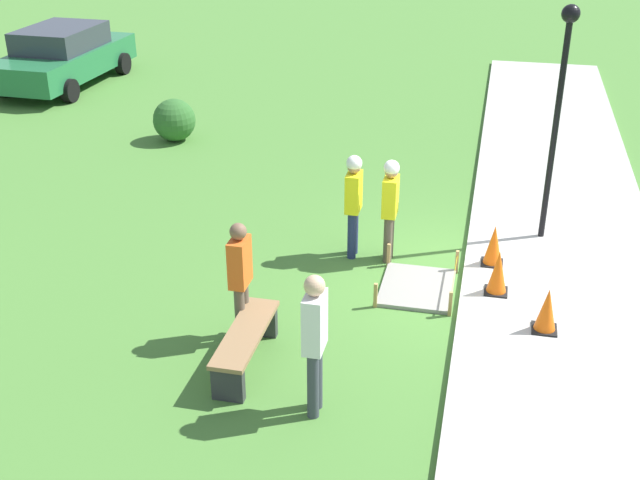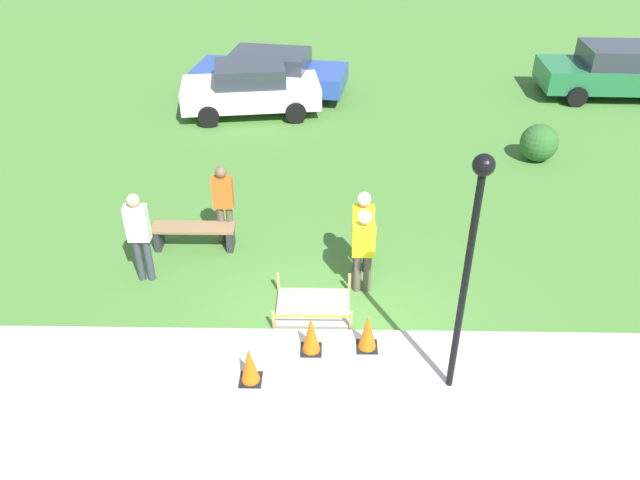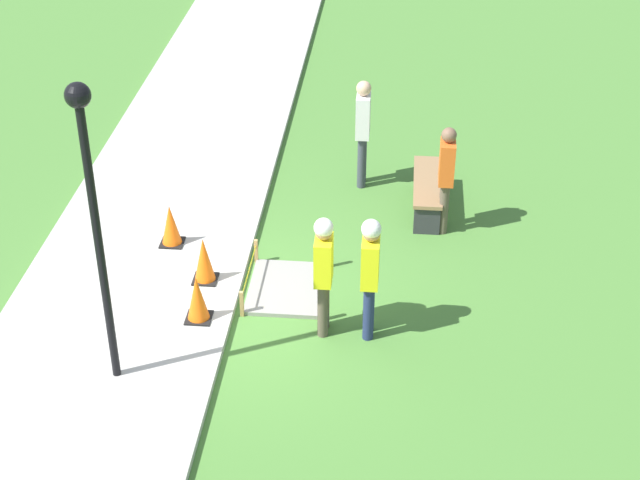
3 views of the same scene
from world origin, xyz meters
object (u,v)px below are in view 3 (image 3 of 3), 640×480
traffic_cone_near_patch (171,225)px  traffic_cone_sidewalk_edge (197,298)px  bystander_in_orange_shirt (446,173)px  bystander_in_gray_shirt (363,127)px  traffic_cone_far_patch (204,260)px  lamppost_near (92,195)px  worker_assistant (370,268)px  park_bench (427,189)px  worker_supervisor (324,267)px

traffic_cone_near_patch → traffic_cone_sidewalk_edge: (1.80, 0.76, 0.01)m
bystander_in_orange_shirt → bystander_in_gray_shirt: size_ratio=0.94×
traffic_cone_near_patch → traffic_cone_far_patch: bearing=36.7°
bystander_in_gray_shirt → lamppost_near: 6.12m
traffic_cone_near_patch → worker_assistant: bearing=59.1°
bystander_in_gray_shirt → park_bench: bearing=55.9°
worker_assistant → bystander_in_gray_shirt: (-4.06, -0.31, 0.02)m
park_bench → lamppost_near: 6.32m
traffic_cone_far_patch → bystander_in_orange_shirt: bystander_in_orange_shirt is taller
worker_supervisor → lamppost_near: bearing=-63.1°
bystander_in_orange_shirt → worker_supervisor: bearing=-30.3°
traffic_cone_far_patch → traffic_cone_sidewalk_edge: (0.90, 0.09, -0.01)m
bystander_in_orange_shirt → bystander_in_gray_shirt: (-1.33, -1.31, 0.08)m
worker_assistant → bystander_in_orange_shirt: 2.90m
traffic_cone_sidewalk_edge → worker_assistant: bearing=90.3°
park_bench → bystander_in_orange_shirt: size_ratio=0.97×
traffic_cone_near_patch → lamppost_near: bearing=-0.3°
traffic_cone_sidewalk_edge → lamppost_near: size_ratio=0.17×
park_bench → bystander_in_orange_shirt: bearing=21.7°
traffic_cone_far_patch → worker_assistant: 2.55m
bystander_in_orange_shirt → bystander_in_gray_shirt: bearing=-135.4°
worker_assistant → traffic_cone_near_patch: bearing=-120.9°
park_bench → lamppost_near: size_ratio=0.43×
bystander_in_orange_shirt → lamppost_near: 5.85m
lamppost_near → park_bench: bearing=140.4°
worker_supervisor → traffic_cone_far_patch: bearing=-116.9°
traffic_cone_far_patch → lamppost_near: size_ratio=0.18×
park_bench → bystander_in_gray_shirt: bearing=-124.1°
worker_supervisor → worker_assistant: 0.59m
traffic_cone_far_patch → park_bench: traffic_cone_far_patch is taller
traffic_cone_far_patch → park_bench: (-2.44, 3.07, -0.08)m
worker_supervisor → bystander_in_gray_shirt: size_ratio=0.93×
traffic_cone_far_patch → bystander_in_orange_shirt: bearing=118.9°
traffic_cone_near_patch → park_bench: bearing=112.4°
traffic_cone_sidewalk_edge → bystander_in_gray_shirt: (-4.07, 1.92, 0.62)m
worker_assistant → bystander_in_orange_shirt: (-2.73, 1.00, -0.05)m
traffic_cone_far_patch → bystander_in_gray_shirt: size_ratio=0.37×
traffic_cone_near_patch → traffic_cone_sidewalk_edge: size_ratio=0.97×
worker_supervisor → bystander_in_gray_shirt: (-4.04, 0.27, 0.04)m
park_bench → worker_assistant: (3.33, -0.76, 0.67)m
worker_assistant → bystander_in_orange_shirt: bearing=159.9°
traffic_cone_far_patch → worker_supervisor: 2.03m
bystander_in_orange_shirt → traffic_cone_near_patch: bearing=-76.8°
park_bench → lamppost_near: bearing=-39.6°
park_bench → worker_supervisor: bearing=-22.0°
traffic_cone_far_patch → traffic_cone_sidewalk_edge: size_ratio=1.03×
traffic_cone_sidewalk_edge → traffic_cone_far_patch: bearing=-174.5°
park_bench → worker_assistant: worker_assistant is taller
traffic_cone_near_patch → bystander_in_orange_shirt: bystander_in_orange_shirt is taller
park_bench → bystander_in_gray_shirt: bystander_in_gray_shirt is taller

